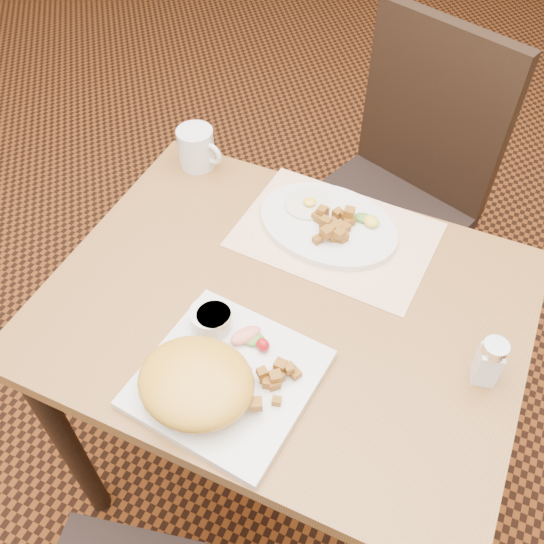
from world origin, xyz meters
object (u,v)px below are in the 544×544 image
at_px(table, 283,336).
at_px(salt_shaker, 489,361).
at_px(plate_oval, 328,224).
at_px(chair_far, 398,184).
at_px(plate_square, 228,379).
at_px(coffee_mug, 197,148).

xyz_separation_m(table, salt_shaker, (0.38, -0.01, 0.16)).
distance_m(table, plate_oval, 0.25).
bearing_deg(chair_far, salt_shaker, 134.38).
distance_m(chair_far, plate_oval, 0.50).
bearing_deg(salt_shaker, plate_oval, 148.47).
height_order(plate_square, coffee_mug, coffee_mug).
distance_m(table, coffee_mug, 0.48).
height_order(chair_far, salt_shaker, chair_far).
distance_m(plate_oval, coffee_mug, 0.36).
xyz_separation_m(chair_far, plate_oval, (-0.06, -0.45, 0.22)).
relative_size(salt_shaker, coffee_mug, 0.87).
xyz_separation_m(plate_square, salt_shaker, (0.40, 0.19, 0.04)).
xyz_separation_m(table, coffee_mug, (-0.35, 0.30, 0.16)).
bearing_deg(table, plate_oval, 89.27).
height_order(chair_far, plate_square, chair_far).
bearing_deg(salt_shaker, table, 179.19).
distance_m(salt_shaker, coffee_mug, 0.79).
height_order(plate_oval, coffee_mug, coffee_mug).
relative_size(chair_far, salt_shaker, 9.70).
distance_m(chair_far, coffee_mug, 0.61).
bearing_deg(chair_far, plate_oval, 102.03).
bearing_deg(plate_square, table, 84.27).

